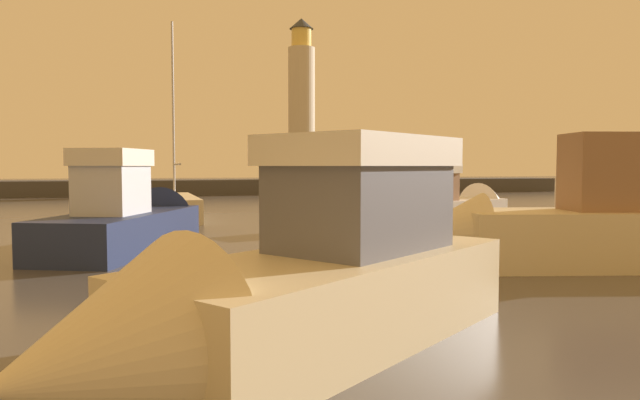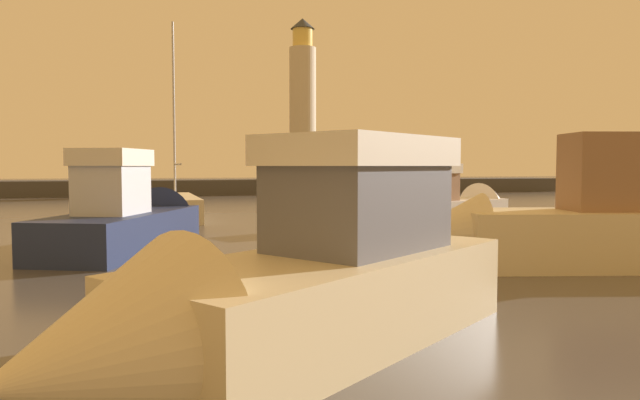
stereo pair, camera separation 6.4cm
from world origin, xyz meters
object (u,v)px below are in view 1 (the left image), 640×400
Objects in this scene: motorboat_3 at (458,207)px; motorboat_2 at (562,226)px; lighthouse at (302,104)px; motorboat_1 at (140,219)px; sailboat_moored at (176,207)px; motorboat_4 at (291,285)px.

motorboat_2 is at bearing -104.20° from motorboat_3.
lighthouse is 33.21m from motorboat_3.
sailboat_moored reaches higher than motorboat_1.
motorboat_4 is (2.90, -13.07, 0.16)m from motorboat_1.
motorboat_4 is at bearing -102.17° from lighthouse.
lighthouse reaches higher than sailboat_moored.
motorboat_2 is 10.31m from motorboat_4.
motorboat_1 is at bearing -163.05° from motorboat_3.
motorboat_1 is (-13.61, -36.58, -8.20)m from lighthouse.
motorboat_1 is 10.40m from sailboat_moored.
lighthouse reaches higher than motorboat_4.
motorboat_2 reaches higher than motorboat_4.
lighthouse is at bearing 77.83° from motorboat_4.
motorboat_2 reaches higher than motorboat_1.
motorboat_3 is at bearing 56.36° from motorboat_4.
lighthouse is 39.88m from motorboat_1.
sailboat_moored is at bearing 83.49° from motorboat_1.
motorboat_1 is 1.03× the size of motorboat_3.
motorboat_4 is at bearing -77.49° from motorboat_1.
lighthouse is at bearing 91.68° from motorboat_3.
motorboat_2 is at bearing -59.76° from sailboat_moored.
sailboat_moored is at bearing 94.21° from motorboat_4.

